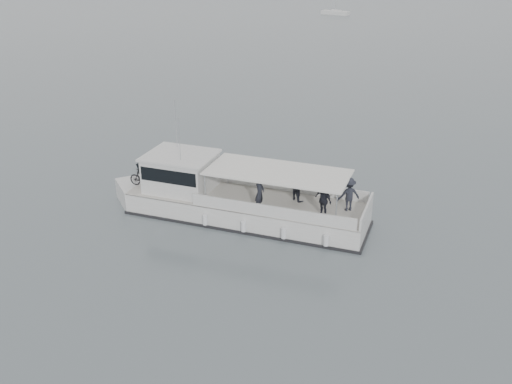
{
  "coord_description": "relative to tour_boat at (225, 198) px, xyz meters",
  "views": [
    {
      "loc": [
        0.32,
        -27.67,
        14.19
      ],
      "look_at": [
        -1.03,
        0.16,
        1.6
      ],
      "focal_mm": 40.0,
      "sensor_mm": 36.0,
      "label": 1
    }
  ],
  "objects": [
    {
      "name": "tour_boat",
      "position": [
        0.0,
        0.0,
        0.0
      ],
      "size": [
        14.75,
        7.34,
        6.24
      ],
      "rotation": [
        0.0,
        0.0,
        -0.3
      ],
      "color": "white",
      "rests_on": "ground"
    },
    {
      "name": "ground",
      "position": [
        2.77,
        -0.55,
        -1.02
      ],
      "size": [
        1400.0,
        1400.0,
        0.0
      ],
      "primitive_type": "plane",
      "color": "#525C60",
      "rests_on": "ground"
    }
  ]
}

